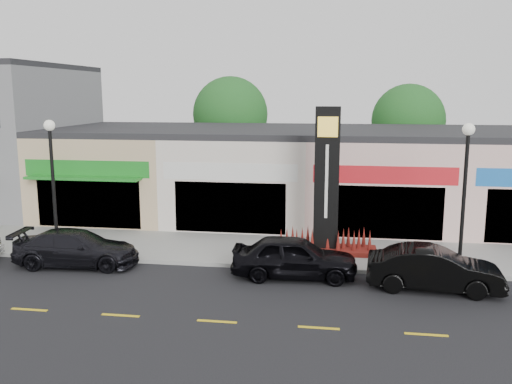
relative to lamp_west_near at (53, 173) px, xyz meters
The scene contains 14 objects.
ground 9.07m from the lamp_west_near, 17.35° to the right, with size 120.00×120.00×0.00m, color black.
sidewalk 8.89m from the lamp_west_near, 13.02° to the left, with size 52.00×4.30×0.15m, color gray.
curb 8.70m from the lamp_west_near, ahead, with size 52.00×0.20×0.15m, color gray.
shop_beige 9.04m from the lamp_west_near, 93.19° to the left, with size 7.00×10.85×4.80m.
shop_cream 11.13m from the lamp_west_near, 54.08° to the left, with size 7.00×10.01×4.80m.
shop_pink_w 16.25m from the lamp_west_near, 33.61° to the left, with size 7.00×10.01×4.80m.
tree_rear_west 17.55m from the lamp_west_near, 76.76° to the left, with size 5.20×5.20×7.83m.
tree_rear_mid 23.39m from the lamp_west_near, 46.74° to the left, with size 4.80×4.80×7.29m.
lamp_west_near is the anchor object (origin of this frame).
lamp_east_near 16.00m from the lamp_west_near, ahead, with size 0.44×0.44×5.47m.
pylon_sign 11.19m from the lamp_west_near, ahead, with size 4.20×1.30×6.00m.
car_dark_sedan 3.30m from the lamp_west_near, 37.97° to the right, with size 4.82×1.96×1.40m, color black.
car_black_sedan 10.38m from the lamp_west_near, ahead, with size 4.56×1.83×1.55m, color black.
car_black_conv 15.14m from the lamp_west_near, ahead, with size 4.50×1.57×1.48m, color black.
Camera 1 is at (3.39, -17.74, 6.66)m, focal length 38.00 mm.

